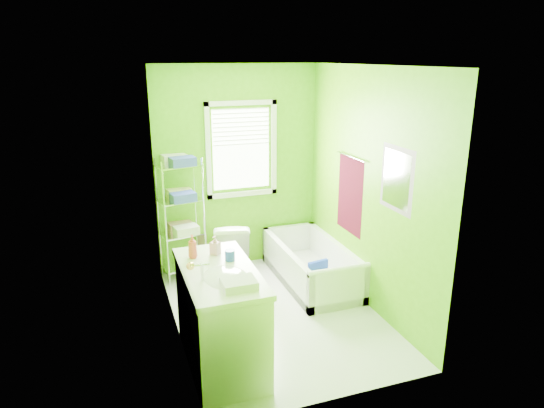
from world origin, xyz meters
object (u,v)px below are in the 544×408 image
object	(u,v)px
bathtub	(312,270)
toilet	(232,249)
vanity	(221,314)
wire_shelf_unit	(182,205)

from	to	relation	value
bathtub	toilet	xyz separation A→B (m)	(-0.89, 0.46, 0.22)
toilet	vanity	distance (m)	1.78
vanity	toilet	bearing A→B (deg)	72.28
bathtub	toilet	bearing A→B (deg)	152.72
toilet	vanity	bearing A→B (deg)	84.79
toilet	bathtub	bearing A→B (deg)	165.23
vanity	wire_shelf_unit	xyz separation A→B (m)	(-0.00, 1.94, 0.46)
vanity	wire_shelf_unit	world-z (taller)	wire_shelf_unit
toilet	wire_shelf_unit	xyz separation A→B (m)	(-0.54, 0.25, 0.57)
toilet	wire_shelf_unit	size ratio (longest dim) A/B	0.49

